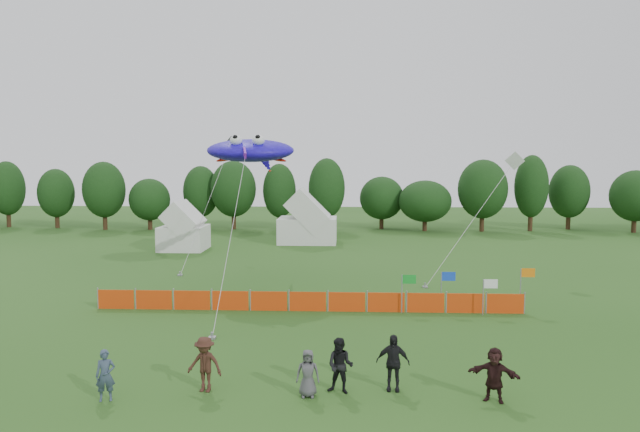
{
  "coord_description": "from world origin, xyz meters",
  "views": [
    {
      "loc": [
        1.16,
        -19.38,
        7.55
      ],
      "look_at": [
        0.0,
        6.0,
        5.2
      ],
      "focal_mm": 32.0,
      "sensor_mm": 36.0,
      "label": 1
    }
  ],
  "objects_px": {
    "spectator_d": "(393,362)",
    "spectator_e": "(308,373)",
    "spectator_c": "(205,364)",
    "spectator_a": "(105,375)",
    "barrier_fence": "(308,301)",
    "spectator_b": "(340,366)",
    "stingray_kite": "(252,151)",
    "tent_left": "(184,230)",
    "spectator_f": "(494,375)",
    "tent_right": "(308,222)"
  },
  "relations": [
    {
      "from": "spectator_b",
      "to": "tent_right",
      "type": "bearing_deg",
      "value": 110.52
    },
    {
      "from": "spectator_d",
      "to": "spectator_f",
      "type": "relative_size",
      "value": 1.09
    },
    {
      "from": "spectator_e",
      "to": "stingray_kite",
      "type": "height_order",
      "value": "stingray_kite"
    },
    {
      "from": "spectator_d",
      "to": "stingray_kite",
      "type": "xyz_separation_m",
      "value": [
        -7.31,
        16.2,
        7.35
      ]
    },
    {
      "from": "spectator_c",
      "to": "spectator_a",
      "type": "bearing_deg",
      "value": -152.59
    },
    {
      "from": "spectator_a",
      "to": "spectator_c",
      "type": "distance_m",
      "value": 3.1
    },
    {
      "from": "tent_left",
      "to": "stingray_kite",
      "type": "distance_m",
      "value": 17.74
    },
    {
      "from": "tent_left",
      "to": "spectator_a",
      "type": "bearing_deg",
      "value": -78.32
    },
    {
      "from": "tent_left",
      "to": "stingray_kite",
      "type": "bearing_deg",
      "value": -59.24
    },
    {
      "from": "tent_right",
      "to": "spectator_a",
      "type": "height_order",
      "value": "tent_right"
    },
    {
      "from": "tent_left",
      "to": "spectator_a",
      "type": "distance_m",
      "value": 32.32
    },
    {
      "from": "tent_left",
      "to": "spectator_f",
      "type": "distance_m",
      "value": 36.41
    },
    {
      "from": "barrier_fence",
      "to": "spectator_f",
      "type": "relative_size",
      "value": 12.61
    },
    {
      "from": "spectator_a",
      "to": "spectator_b",
      "type": "xyz_separation_m",
      "value": [
        7.46,
        0.95,
        0.09
      ]
    },
    {
      "from": "barrier_fence",
      "to": "spectator_a",
      "type": "xyz_separation_m",
      "value": [
        -5.68,
        -11.35,
        0.33
      ]
    },
    {
      "from": "barrier_fence",
      "to": "spectator_b",
      "type": "bearing_deg",
      "value": -80.27
    },
    {
      "from": "tent_left",
      "to": "stingray_kite",
      "type": "xyz_separation_m",
      "value": [
        8.43,
        -14.17,
        6.56
      ]
    },
    {
      "from": "tent_right",
      "to": "spectator_c",
      "type": "bearing_deg",
      "value": -91.62
    },
    {
      "from": "spectator_b",
      "to": "spectator_f",
      "type": "relative_size",
      "value": 1.06
    },
    {
      "from": "spectator_a",
      "to": "spectator_f",
      "type": "height_order",
      "value": "spectator_f"
    },
    {
      "from": "spectator_b",
      "to": "spectator_c",
      "type": "distance_m",
      "value": 4.49
    },
    {
      "from": "tent_right",
      "to": "stingray_kite",
      "type": "xyz_separation_m",
      "value": [
        -2.09,
        -19.19,
        6.31
      ]
    },
    {
      "from": "spectator_d",
      "to": "spectator_e",
      "type": "xyz_separation_m",
      "value": [
        -2.79,
        -0.65,
        -0.17
      ]
    },
    {
      "from": "spectator_c",
      "to": "stingray_kite",
      "type": "distance_m",
      "value": 18.19
    },
    {
      "from": "spectator_a",
      "to": "spectator_f",
      "type": "bearing_deg",
      "value": -13.98
    },
    {
      "from": "spectator_a",
      "to": "stingray_kite",
      "type": "xyz_separation_m",
      "value": [
        1.89,
        17.47,
        7.47
      ]
    },
    {
      "from": "spectator_b",
      "to": "spectator_f",
      "type": "height_order",
      "value": "spectator_b"
    },
    {
      "from": "spectator_b",
      "to": "spectator_e",
      "type": "xyz_separation_m",
      "value": [
        -1.05,
        -0.33,
        -0.15
      ]
    },
    {
      "from": "tent_right",
      "to": "barrier_fence",
      "type": "xyz_separation_m",
      "value": [
        1.69,
        -25.31,
        -1.49
      ]
    },
    {
      "from": "spectator_e",
      "to": "spectator_b",
      "type": "bearing_deg",
      "value": 15.68
    },
    {
      "from": "spectator_b",
      "to": "stingray_kite",
      "type": "height_order",
      "value": "stingray_kite"
    },
    {
      "from": "spectator_c",
      "to": "spectator_f",
      "type": "distance_m",
      "value": 9.39
    },
    {
      "from": "stingray_kite",
      "to": "spectator_b",
      "type": "bearing_deg",
      "value": -71.37
    },
    {
      "from": "spectator_d",
      "to": "stingray_kite",
      "type": "height_order",
      "value": "stingray_kite"
    },
    {
      "from": "tent_left",
      "to": "spectator_e",
      "type": "bearing_deg",
      "value": -67.33
    },
    {
      "from": "spectator_d",
      "to": "stingray_kite",
      "type": "relative_size",
      "value": 0.11
    },
    {
      "from": "spectator_f",
      "to": "spectator_c",
      "type": "bearing_deg",
      "value": -160.62
    },
    {
      "from": "spectator_c",
      "to": "stingray_kite",
      "type": "relative_size",
      "value": 0.1
    },
    {
      "from": "spectator_b",
      "to": "spectator_a",
      "type": "bearing_deg",
      "value": -157.81
    },
    {
      "from": "spectator_b",
      "to": "stingray_kite",
      "type": "bearing_deg",
      "value": 123.59
    },
    {
      "from": "barrier_fence",
      "to": "spectator_d",
      "type": "distance_m",
      "value": 10.68
    },
    {
      "from": "spectator_e",
      "to": "stingray_kite",
      "type": "distance_m",
      "value": 19.0
    },
    {
      "from": "barrier_fence",
      "to": "stingray_kite",
      "type": "bearing_deg",
      "value": 121.73
    },
    {
      "from": "spectator_b",
      "to": "spectator_e",
      "type": "relative_size",
      "value": 1.19
    },
    {
      "from": "barrier_fence",
      "to": "spectator_b",
      "type": "relative_size",
      "value": 11.89
    },
    {
      "from": "spectator_a",
      "to": "spectator_d",
      "type": "xyz_separation_m",
      "value": [
        9.21,
        1.27,
        0.12
      ]
    },
    {
      "from": "spectator_b",
      "to": "stingray_kite",
      "type": "xyz_separation_m",
      "value": [
        -5.57,
        16.52,
        7.38
      ]
    },
    {
      "from": "tent_right",
      "to": "spectator_b",
      "type": "height_order",
      "value": "tent_right"
    },
    {
      "from": "barrier_fence",
      "to": "spectator_c",
      "type": "xyz_separation_m",
      "value": [
        -2.7,
        -10.47,
        0.43
      ]
    },
    {
      "from": "tent_right",
      "to": "spectator_e",
      "type": "xyz_separation_m",
      "value": [
        2.43,
        -36.04,
        -1.21
      ]
    }
  ]
}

